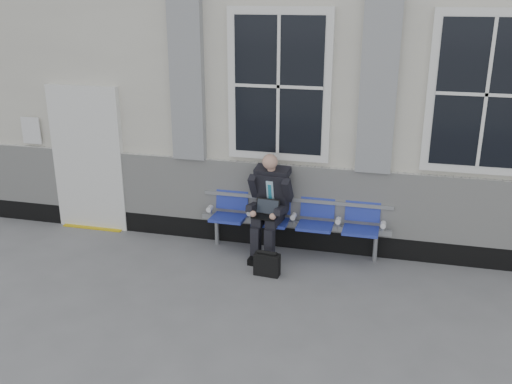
# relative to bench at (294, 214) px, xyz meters

# --- Properties ---
(ground) EXTENTS (70.00, 70.00, 0.00)m
(ground) POSITION_rel_bench_xyz_m (1.89, -1.32, -0.55)
(ground) COLOR slate
(ground) RESTS_ON ground
(station_building) EXTENTS (14.40, 4.40, 4.49)m
(station_building) POSITION_rel_bench_xyz_m (1.87, 2.15, 1.67)
(station_building) COLOR silver
(station_building) RESTS_ON ground
(bench) EXTENTS (2.60, 0.47, 0.91)m
(bench) POSITION_rel_bench_xyz_m (0.00, 0.00, 0.00)
(bench) COLOR #9EA0A3
(bench) RESTS_ON ground
(businessman) EXTENTS (0.59, 0.79, 1.41)m
(businessman) POSITION_rel_bench_xyz_m (-0.31, -0.13, 0.21)
(businessman) COLOR black
(businessman) RESTS_ON ground
(briefcase) EXTENTS (0.33, 0.16, 0.33)m
(briefcase) POSITION_rel_bench_xyz_m (-0.20, -0.76, -0.40)
(briefcase) COLOR black
(briefcase) RESTS_ON ground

